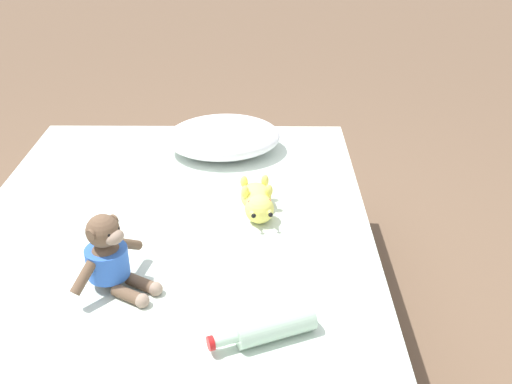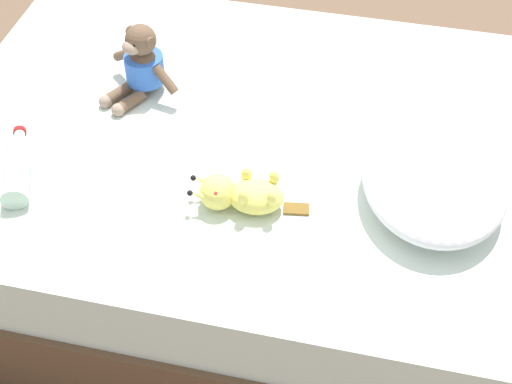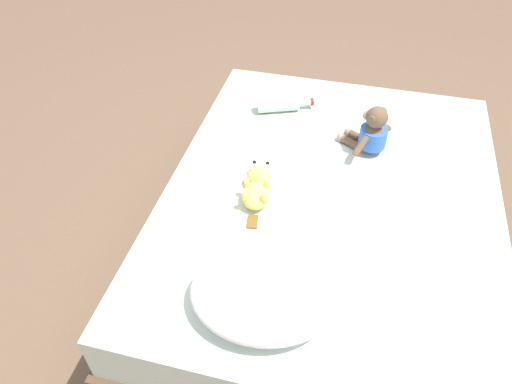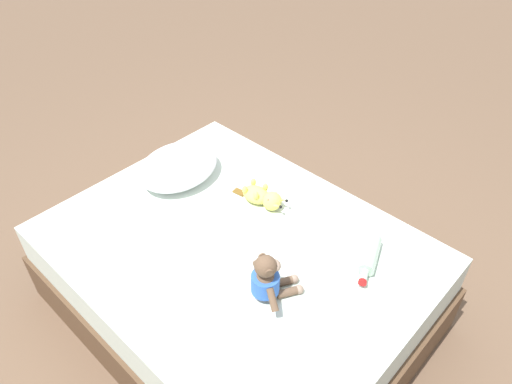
{
  "view_description": "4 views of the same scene",
  "coord_description": "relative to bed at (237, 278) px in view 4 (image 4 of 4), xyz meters",
  "views": [
    {
      "loc": [
        0.31,
        -1.7,
        1.61
      ],
      "look_at": [
        0.29,
        0.14,
        0.58
      ],
      "focal_mm": 41.6,
      "sensor_mm": 36.0,
      "label": 1
    },
    {
      "loc": [
        1.6,
        0.43,
        2.01
      ],
      "look_at": [
        0.29,
        0.14,
        0.58
      ],
      "focal_mm": 51.64,
      "sensor_mm": 36.0,
      "label": 2
    },
    {
      "loc": [
        -0.04,
        1.48,
        1.89
      ],
      "look_at": [
        0.29,
        0.14,
        0.58
      ],
      "focal_mm": 33.53,
      "sensor_mm": 36.0,
      "label": 3
    },
    {
      "loc": [
        -1.1,
        -1.17,
        2.2
      ],
      "look_at": [
        0.29,
        0.14,
        0.58
      ],
      "focal_mm": 33.64,
      "sensor_mm": 36.0,
      "label": 4
    }
  ],
  "objects": [
    {
      "name": "ground_plane",
      "position": [
        0.0,
        0.0,
        -0.26
      ],
      "size": [
        16.0,
        16.0,
        0.0
      ],
      "primitive_type": "plane",
      "color": "brown"
    },
    {
      "name": "pillow",
      "position": [
        0.15,
        0.6,
        0.33
      ],
      "size": [
        0.52,
        0.44,
        0.14
      ],
      "color": "white",
      "rests_on": "bed"
    },
    {
      "name": "glass_bottle",
      "position": [
        0.34,
        -0.53,
        0.3
      ],
      "size": [
        0.29,
        0.16,
        0.07
      ],
      "color": "#B2D1B7",
      "rests_on": "bed"
    },
    {
      "name": "plush_yellow_creature",
      "position": [
        0.3,
        0.1,
        0.31
      ],
      "size": [
        0.13,
        0.33,
        0.1
      ],
      "color": "#EAE066",
      "rests_on": "bed"
    },
    {
      "name": "plush_monkey",
      "position": [
        -0.12,
        -0.32,
        0.36
      ],
      "size": [
        0.25,
        0.26,
        0.24
      ],
      "color": "brown",
      "rests_on": "bed"
    },
    {
      "name": "bed",
      "position": [
        0.0,
        0.0,
        0.0
      ],
      "size": [
        1.41,
        1.82,
        0.52
      ],
      "color": "brown",
      "rests_on": "ground_plane"
    }
  ]
}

